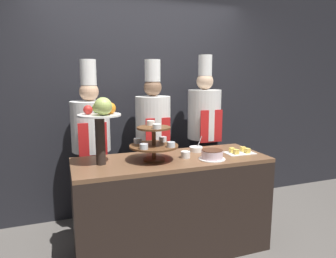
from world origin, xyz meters
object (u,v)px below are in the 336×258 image
(fruit_pedestal, at_px, (101,118))
(chef_center_right, at_px, (204,130))
(serving_bowl_far, at_px, (196,149))
(chef_center_left, at_px, (153,136))
(cake_square_tray, at_px, (240,152))
(chef_left, at_px, (91,143))
(cup_white, at_px, (185,155))
(tiered_stand, at_px, (154,142))
(cake_round, at_px, (212,155))

(fruit_pedestal, distance_m, chef_center_right, 1.43)
(serving_bowl_far, relative_size, chef_center_left, 0.08)
(chef_center_left, distance_m, chef_center_right, 0.62)
(cake_square_tray, height_order, serving_bowl_far, serving_bowl_far)
(chef_left, bearing_deg, cup_white, -41.07)
(cake_square_tray, height_order, chef_left, chef_left)
(chef_center_right, bearing_deg, tiered_stand, -141.45)
(serving_bowl_far, bearing_deg, chef_center_right, 55.96)
(cup_white, relative_size, chef_center_right, 0.05)
(chef_left, xyz_separation_m, chef_center_right, (1.28, -0.00, 0.06))
(tiered_stand, relative_size, serving_bowl_far, 2.85)
(serving_bowl_far, bearing_deg, cake_square_tray, -29.59)
(cake_square_tray, bearing_deg, cup_white, 177.66)
(cake_round, distance_m, cake_square_tray, 0.37)
(tiered_stand, distance_m, chef_left, 0.80)
(fruit_pedestal, xyz_separation_m, cake_square_tray, (1.29, -0.05, -0.37))
(fruit_pedestal, distance_m, chef_left, 0.71)
(serving_bowl_far, bearing_deg, tiered_stand, -161.39)
(tiered_stand, bearing_deg, cake_round, -16.44)
(fruit_pedestal, height_order, cup_white, fruit_pedestal)
(cup_white, distance_m, chef_left, 1.01)
(serving_bowl_far, relative_size, chef_center_right, 0.08)
(fruit_pedestal, distance_m, cake_square_tray, 1.34)
(chef_center_right, bearing_deg, cake_round, -111.63)
(tiered_stand, bearing_deg, chef_center_right, 38.55)
(cup_white, bearing_deg, tiered_stand, 175.77)
(chef_center_left, bearing_deg, cake_round, -68.90)
(cake_square_tray, bearing_deg, chef_center_right, 93.26)
(cake_square_tray, bearing_deg, tiered_stand, 177.01)
(fruit_pedestal, height_order, chef_center_left, chef_center_left)
(cup_white, height_order, chef_left, chef_left)
(cup_white, bearing_deg, chef_center_left, 98.65)
(fruit_pedestal, xyz_separation_m, chef_center_right, (1.25, 0.63, -0.27))
(cup_white, xyz_separation_m, chef_left, (-0.76, 0.66, 0.03))
(cake_round, xyz_separation_m, chef_center_right, (0.31, 0.79, 0.08))
(chef_center_left, bearing_deg, chef_center_right, 0.00)
(cake_square_tray, height_order, chef_center_right, chef_center_right)
(cake_round, xyz_separation_m, cup_white, (-0.20, 0.12, -0.01))
(cup_white, bearing_deg, cake_round, -31.45)
(fruit_pedestal, bearing_deg, cake_square_tray, -2.35)
(cake_round, relative_size, cake_square_tray, 0.86)
(cup_white, relative_size, chef_left, 0.05)
(cake_square_tray, bearing_deg, serving_bowl_far, 150.41)
(fruit_pedestal, bearing_deg, tiered_stand, -1.14)
(tiered_stand, xyz_separation_m, chef_center_right, (0.81, 0.64, -0.05))
(cake_round, distance_m, chef_center_right, 0.85)
(tiered_stand, xyz_separation_m, chef_left, (-0.47, 0.64, -0.11))
(fruit_pedestal, bearing_deg, chef_center_right, 26.92)
(fruit_pedestal, relative_size, cake_round, 2.38)
(fruit_pedestal, xyz_separation_m, chef_left, (-0.03, 0.63, -0.33))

